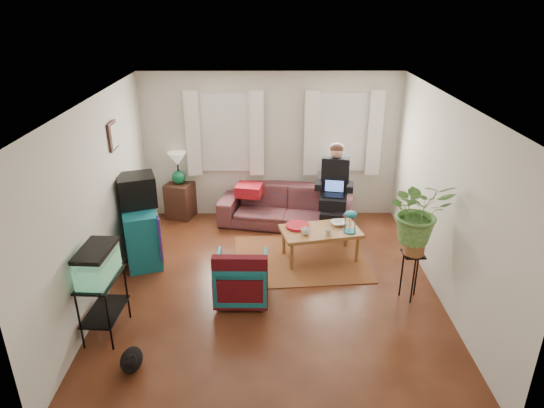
{
  "coord_description": "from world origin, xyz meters",
  "views": [
    {
      "loc": [
        -0.05,
        -5.75,
        3.77
      ],
      "look_at": [
        0.0,
        0.4,
        1.1
      ],
      "focal_mm": 32.0,
      "sensor_mm": 36.0,
      "label": 1
    }
  ],
  "objects_px": {
    "side_table": "(181,200)",
    "dresser": "(141,233)",
    "coffee_table": "(320,244)",
    "armchair": "(242,276)",
    "plant_stand": "(410,276)",
    "aquarium_stand": "(104,306)",
    "sofa": "(286,201)"
  },
  "relations": [
    {
      "from": "side_table",
      "to": "aquarium_stand",
      "type": "height_order",
      "value": "aquarium_stand"
    },
    {
      "from": "sofa",
      "to": "plant_stand",
      "type": "xyz_separation_m",
      "value": [
        1.57,
        -2.31,
        -0.11
      ]
    },
    {
      "from": "sofa",
      "to": "dresser",
      "type": "height_order",
      "value": "sofa"
    },
    {
      "from": "side_table",
      "to": "dresser",
      "type": "height_order",
      "value": "dresser"
    },
    {
      "from": "armchair",
      "to": "plant_stand",
      "type": "distance_m",
      "value": 2.24
    },
    {
      "from": "side_table",
      "to": "armchair",
      "type": "distance_m",
      "value": 2.92
    },
    {
      "from": "side_table",
      "to": "plant_stand",
      "type": "relative_size",
      "value": 0.95
    },
    {
      "from": "aquarium_stand",
      "to": "dresser",
      "type": "bearing_deg",
      "value": 93.57
    },
    {
      "from": "armchair",
      "to": "coffee_table",
      "type": "bearing_deg",
      "value": -135.32
    },
    {
      "from": "side_table",
      "to": "plant_stand",
      "type": "height_order",
      "value": "plant_stand"
    },
    {
      "from": "side_table",
      "to": "armchair",
      "type": "bearing_deg",
      "value": -64.73
    },
    {
      "from": "coffee_table",
      "to": "side_table",
      "type": "bearing_deg",
      "value": 135.25
    },
    {
      "from": "dresser",
      "to": "armchair",
      "type": "relative_size",
      "value": 1.39
    },
    {
      "from": "side_table",
      "to": "coffee_table",
      "type": "distance_m",
      "value": 2.85
    },
    {
      "from": "coffee_table",
      "to": "dresser",
      "type": "bearing_deg",
      "value": 168.2
    },
    {
      "from": "plant_stand",
      "to": "side_table",
      "type": "bearing_deg",
      "value": 142.8
    },
    {
      "from": "dresser",
      "to": "armchair",
      "type": "bearing_deg",
      "value": -53.62
    },
    {
      "from": "side_table",
      "to": "dresser",
      "type": "relative_size",
      "value": 0.67
    },
    {
      "from": "sofa",
      "to": "plant_stand",
      "type": "height_order",
      "value": "sofa"
    },
    {
      "from": "sofa",
      "to": "side_table",
      "type": "relative_size",
      "value": 3.53
    },
    {
      "from": "aquarium_stand",
      "to": "plant_stand",
      "type": "bearing_deg",
      "value": 14.16
    },
    {
      "from": "plant_stand",
      "to": "armchair",
      "type": "bearing_deg",
      "value": 179.86
    },
    {
      "from": "aquarium_stand",
      "to": "armchair",
      "type": "height_order",
      "value": "aquarium_stand"
    },
    {
      "from": "dresser",
      "to": "coffee_table",
      "type": "xyz_separation_m",
      "value": [
        2.73,
        -0.0,
        -0.19
      ]
    },
    {
      "from": "dresser",
      "to": "plant_stand",
      "type": "distance_m",
      "value": 3.97
    },
    {
      "from": "aquarium_stand",
      "to": "plant_stand",
      "type": "xyz_separation_m",
      "value": [
        3.83,
        0.69,
        -0.04
      ]
    },
    {
      "from": "armchair",
      "to": "plant_stand",
      "type": "relative_size",
      "value": 1.02
    },
    {
      "from": "aquarium_stand",
      "to": "coffee_table",
      "type": "xyz_separation_m",
      "value": [
        2.74,
        1.78,
        -0.14
      ]
    },
    {
      "from": "armchair",
      "to": "coffee_table",
      "type": "xyz_separation_m",
      "value": [
        1.15,
        1.08,
        -0.1
      ]
    },
    {
      "from": "side_table",
      "to": "dresser",
      "type": "xyz_separation_m",
      "value": [
        -0.34,
        -1.55,
        0.11
      ]
    },
    {
      "from": "side_table",
      "to": "aquarium_stand",
      "type": "xyz_separation_m",
      "value": [
        -0.35,
        -3.34,
        0.06
      ]
    },
    {
      "from": "sofa",
      "to": "dresser",
      "type": "bearing_deg",
      "value": -140.16
    }
  ]
}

